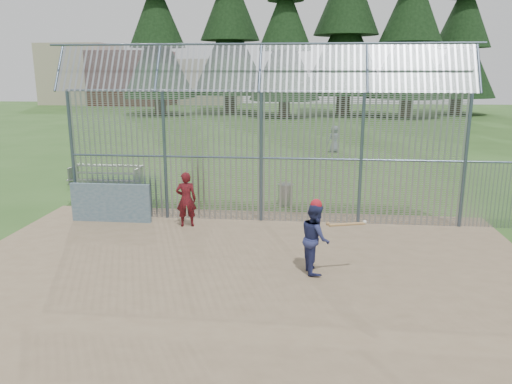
# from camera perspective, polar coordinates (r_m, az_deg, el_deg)

# --- Properties ---
(ground) EXTENTS (120.00, 120.00, 0.00)m
(ground) POSITION_cam_1_polar(r_m,az_deg,el_deg) (12.38, -0.96, -8.07)
(ground) COLOR #2D511E
(ground) RESTS_ON ground
(dirt_infield) EXTENTS (14.00, 10.00, 0.02)m
(dirt_infield) POSITION_cam_1_polar(r_m,az_deg,el_deg) (11.92, -1.25, -8.91)
(dirt_infield) COLOR #756047
(dirt_infield) RESTS_ON ground
(dugout_wall) EXTENTS (2.50, 0.12, 1.20)m
(dugout_wall) POSITION_cam_1_polar(r_m,az_deg,el_deg) (16.02, -16.26, -1.19)
(dugout_wall) COLOR #38566B
(dugout_wall) RESTS_ON dirt_infield
(batter) EXTENTS (0.78, 0.91, 1.64)m
(batter) POSITION_cam_1_polar(r_m,az_deg,el_deg) (11.61, 6.78, -5.26)
(batter) COLOR navy
(batter) RESTS_ON dirt_infield
(onlooker) EXTENTS (0.67, 0.51, 1.66)m
(onlooker) POSITION_cam_1_polar(r_m,az_deg,el_deg) (15.02, -7.99, -0.83)
(onlooker) COLOR maroon
(onlooker) RESTS_ON dirt_infield
(bg_kid_standing) EXTENTS (0.90, 0.80, 1.55)m
(bg_kid_standing) POSITION_cam_1_polar(r_m,az_deg,el_deg) (28.87, 8.93, 6.00)
(bg_kid_standing) COLOR slate
(bg_kid_standing) RESTS_ON ground
(batting_gear) EXTENTS (1.27, 0.44, 0.57)m
(batting_gear) POSITION_cam_1_polar(r_m,az_deg,el_deg) (11.37, 7.66, -1.92)
(batting_gear) COLOR #AF1724
(batting_gear) RESTS_ON ground
(trash_can) EXTENTS (0.56, 0.56, 0.82)m
(trash_can) POSITION_cam_1_polar(r_m,az_deg,el_deg) (17.45, 3.38, -0.25)
(trash_can) COLOR gray
(trash_can) RESTS_ON ground
(bleacher) EXTENTS (3.00, 0.95, 0.72)m
(bleacher) POSITION_cam_1_polar(r_m,az_deg,el_deg) (21.56, -16.79, 1.98)
(bleacher) COLOR slate
(bleacher) RESTS_ON ground
(backstop_fence) EXTENTS (20.09, 0.81, 5.30)m
(backstop_fence) POSITION_cam_1_polar(r_m,az_deg,el_deg) (15.01, 7.48, 5.06)
(backstop_fence) COLOR #47566B
(backstop_fence) RESTS_ON ground
(conifer_row) EXTENTS (38.48, 12.26, 20.20)m
(conifer_row) POSITION_cam_1_polar(r_m,az_deg,el_deg) (53.28, 6.89, 20.43)
(conifer_row) COLOR #332319
(conifer_row) RESTS_ON ground
(distant_buildings) EXTENTS (26.50, 10.50, 8.00)m
(distant_buildings) POSITION_cam_1_polar(r_m,az_deg,el_deg) (72.21, -14.33, 12.60)
(distant_buildings) COLOR brown
(distant_buildings) RESTS_ON ground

